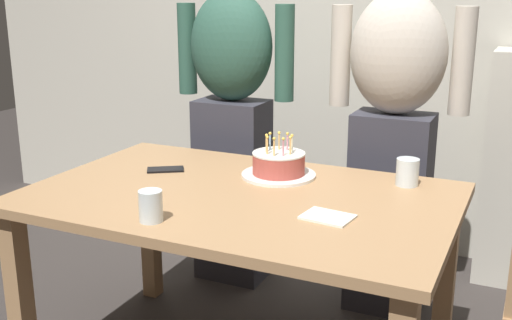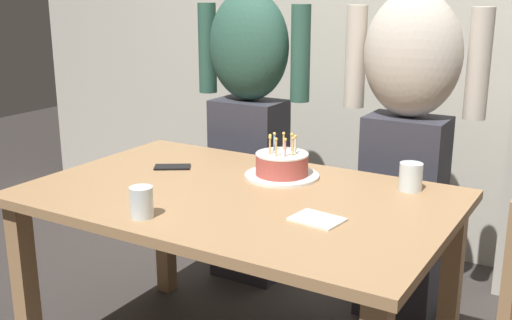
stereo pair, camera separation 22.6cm
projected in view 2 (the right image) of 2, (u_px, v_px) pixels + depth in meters
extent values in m
cube|color=beige|center=(391.00, 16.00, 3.35)|extent=(5.20, 0.10, 2.60)
cube|color=#A37A51|center=(237.00, 197.00, 2.23)|extent=(1.50, 0.96, 0.03)
cube|color=#A37A51|center=(26.00, 291.00, 2.32)|extent=(0.07, 0.07, 0.70)
cube|color=#A37A51|center=(165.00, 223.00, 3.00)|extent=(0.07, 0.07, 0.70)
cube|color=#A37A51|center=(450.00, 290.00, 2.33)|extent=(0.07, 0.07, 0.70)
cylinder|color=white|center=(282.00, 176.00, 2.40)|extent=(0.29, 0.29, 0.01)
cylinder|color=#B24C42|center=(282.00, 165.00, 2.39)|extent=(0.20, 0.20, 0.08)
cylinder|color=silver|center=(282.00, 154.00, 2.38)|extent=(0.20, 0.20, 0.01)
cylinder|color=pink|center=(292.00, 144.00, 2.40)|extent=(0.01, 0.01, 0.06)
sphere|color=#F9C64C|center=(292.00, 134.00, 2.39)|extent=(0.01, 0.01, 0.01)
cylinder|color=#EAB266|center=(284.00, 143.00, 2.41)|extent=(0.01, 0.01, 0.06)
sphere|color=#F9C64C|center=(284.00, 133.00, 2.40)|extent=(0.01, 0.01, 0.01)
cylinder|color=#93B7DB|center=(275.00, 143.00, 2.41)|extent=(0.01, 0.01, 0.06)
sphere|color=#F9C64C|center=(275.00, 134.00, 2.40)|extent=(0.01, 0.01, 0.01)
cylinder|color=#EAB266|center=(270.00, 145.00, 2.38)|extent=(0.01, 0.01, 0.06)
sphere|color=#F9C64C|center=(270.00, 135.00, 2.37)|extent=(0.01, 0.01, 0.01)
cylinder|color=#EAB266|center=(270.00, 147.00, 2.35)|extent=(0.01, 0.01, 0.06)
sphere|color=#F9C64C|center=(270.00, 137.00, 2.34)|extent=(0.01, 0.01, 0.01)
cylinder|color=#EAB266|center=(276.00, 149.00, 2.32)|extent=(0.01, 0.01, 0.06)
sphere|color=#F9C64C|center=(276.00, 139.00, 2.31)|extent=(0.01, 0.01, 0.01)
cylinder|color=pink|center=(285.00, 149.00, 2.32)|extent=(0.01, 0.01, 0.06)
sphere|color=#F9C64C|center=(285.00, 139.00, 2.31)|extent=(0.01, 0.01, 0.01)
cylinder|color=#EAB266|center=(293.00, 148.00, 2.34)|extent=(0.01, 0.01, 0.06)
sphere|color=#F9C64C|center=(293.00, 138.00, 2.33)|extent=(0.01, 0.01, 0.01)
cylinder|color=beige|center=(295.00, 146.00, 2.37)|extent=(0.01, 0.01, 0.06)
sphere|color=#F9C64C|center=(295.00, 136.00, 2.36)|extent=(0.01, 0.01, 0.01)
cylinder|color=silver|center=(142.00, 202.00, 1.97)|extent=(0.08, 0.08, 0.10)
cylinder|color=silver|center=(411.00, 177.00, 2.24)|extent=(0.08, 0.08, 0.10)
cube|color=black|center=(172.00, 167.00, 2.52)|extent=(0.16, 0.14, 0.01)
cube|color=white|center=(317.00, 219.00, 1.95)|extent=(0.17, 0.14, 0.01)
cube|color=#33333D|center=(249.00, 190.00, 3.14)|extent=(0.34, 0.23, 0.92)
ellipsoid|color=#2D5647|center=(249.00, 46.00, 2.94)|extent=(0.41, 0.27, 0.52)
cylinder|color=#2D5647|center=(300.00, 54.00, 2.85)|extent=(0.09, 0.09, 0.44)
cylinder|color=#2D5647|center=(207.00, 48.00, 3.10)|extent=(0.09, 0.09, 0.44)
cube|color=#33333D|center=(401.00, 219.00, 2.75)|extent=(0.34, 0.23, 0.92)
ellipsoid|color=beige|center=(412.00, 55.00, 2.55)|extent=(0.41, 0.27, 0.52)
cylinder|color=beige|center=(479.00, 64.00, 2.46)|extent=(0.09, 0.09, 0.44)
cylinder|color=beige|center=(356.00, 57.00, 2.71)|extent=(0.09, 0.09, 0.44)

